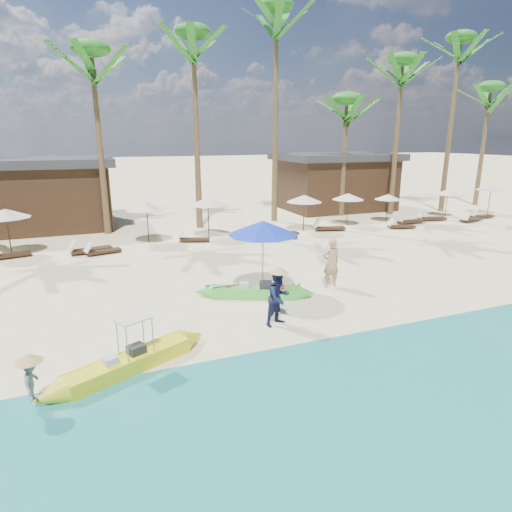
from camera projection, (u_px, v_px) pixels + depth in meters
name	position (u px, v px, depth m)	size (l,w,h in m)	color
ground	(241.00, 315.00, 13.73)	(240.00, 240.00, 0.00)	#FFF2BC
wet_sand_strip	(318.00, 401.00, 9.24)	(240.00, 4.50, 0.01)	tan
green_canoe	(255.00, 292.00, 15.18)	(4.49, 2.20, 0.61)	green
yellow_canoe	(130.00, 362.00, 10.41)	(4.74, 2.43, 1.32)	yellow
tourist	(331.00, 263.00, 16.09)	(0.69, 0.45, 1.88)	tan
vendor_green	(279.00, 298.00, 12.82)	(0.83, 0.65, 1.71)	#161B3D
vendor_yellow	(32.00, 380.00, 8.81)	(0.63, 0.36, 0.98)	gray
blue_umbrella	(263.00, 228.00, 15.02)	(2.50, 2.50, 2.69)	#99999E
resort_parasol_4	(5.00, 213.00, 20.19)	(2.19, 2.19, 2.26)	#352116
lounger_4_left	(8.00, 254.00, 20.08)	(1.81, 0.87, 0.59)	#352116
lounger_4_right	(88.00, 249.00, 20.95)	(2.08, 0.94, 0.68)	#352116
resort_parasol_5	(146.00, 206.00, 22.64)	(2.16, 2.16, 2.23)	#352116
lounger_5_left	(101.00, 251.00, 20.78)	(1.77, 0.89, 0.57)	#352116
resort_parasol_6	(208.00, 201.00, 23.86)	(2.22, 2.22, 2.28)	#352116
lounger_6_left	(192.00, 238.00, 23.26)	(1.77, 1.05, 0.58)	#352116
lounger_6_right	(254.00, 236.00, 23.80)	(2.01, 0.74, 0.67)	#352116
resort_parasol_7	(304.00, 199.00, 25.43)	(2.14, 2.14, 2.21)	#352116
lounger_7_left	(280.00, 236.00, 23.86)	(1.77, 0.88, 0.58)	#352116
lounger_7_right	(282.00, 233.00, 24.52)	(1.82, 0.62, 0.61)	#352116
resort_parasol_8	(348.00, 197.00, 27.12)	(2.02, 2.02, 2.08)	#352116
lounger_8_left	(327.00, 227.00, 26.03)	(2.02, 1.09, 0.66)	#352116
resort_parasol_9	(388.00, 197.00, 28.53)	(1.79, 1.79, 1.84)	#352116
lounger_9_left	(399.00, 226.00, 26.64)	(1.81, 0.98, 0.59)	#352116
lounger_9_right	(410.00, 221.00, 28.13)	(1.95, 0.64, 0.66)	#352116
resort_parasol_10	(448.00, 192.00, 30.45)	(1.87, 1.87, 1.93)	#352116
lounger_10_left	(430.00, 217.00, 29.21)	(2.03, 1.09, 0.66)	#352116
lounger_10_right	(470.00, 219.00, 28.76)	(1.95, 0.95, 0.64)	#352116
resort_parasol_11	(491.00, 187.00, 31.31)	(2.12, 2.12, 2.18)	#352116
lounger_11_left	(481.00, 215.00, 30.01)	(1.90, 0.65, 0.64)	#352116
palm_3	(94.00, 78.00, 23.08)	(2.08, 2.08, 10.52)	brown
palm_4	(194.00, 66.00, 24.53)	(2.08, 2.08, 11.70)	brown
palm_5	(276.00, 48.00, 26.36)	(2.08, 2.08, 13.60)	brown
palm_6	(346.00, 114.00, 29.37)	(2.08, 2.08, 8.51)	brown
palm_7	(401.00, 85.00, 29.40)	(2.08, 2.08, 11.08)	brown
palm_8	(457.00, 69.00, 30.35)	(2.08, 2.08, 12.70)	brown
palm_9	(489.00, 104.00, 34.04)	(2.08, 2.08, 9.82)	brown
pavilion_west	(22.00, 194.00, 26.06)	(10.80, 6.60, 4.30)	#352116
pavilion_east	(335.00, 181.00, 33.75)	(8.80, 6.60, 4.30)	#352116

